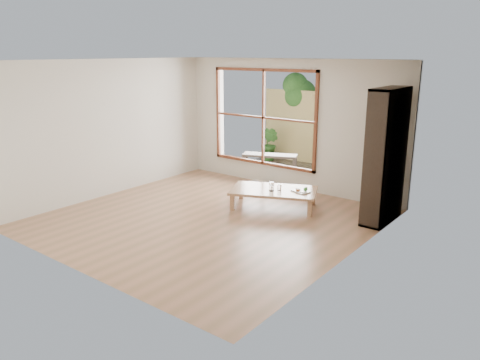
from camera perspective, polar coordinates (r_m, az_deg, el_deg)
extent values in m
plane|color=#A47152|center=(7.94, -3.71, -4.74)|extent=(5.00, 5.00, 0.00)
cube|color=tan|center=(8.45, 4.15, -1.30)|extent=(1.73, 1.40, 0.05)
cube|color=tan|center=(8.30, -0.92, -2.76)|extent=(0.10, 0.10, 0.28)
cube|color=tan|center=(8.95, 0.18, -1.40)|extent=(0.10, 0.10, 0.28)
cube|color=tan|center=(8.09, 8.49, -3.43)|extent=(0.10, 0.10, 0.28)
cube|color=tan|center=(8.76, 8.91, -1.98)|extent=(0.10, 0.10, 0.28)
cube|color=silver|center=(9.61, 2.09, -0.82)|extent=(0.75, 0.75, 0.09)
cube|color=black|center=(7.92, 17.32, 2.78)|extent=(0.35, 0.99, 2.19)
cylinder|color=silver|center=(8.32, 3.88, -0.82)|extent=(0.09, 0.09, 0.16)
cylinder|color=silver|center=(8.40, 4.83, -0.89)|extent=(0.07, 0.07, 0.10)
cylinder|color=silver|center=(8.58, 3.82, -0.54)|extent=(0.07, 0.07, 0.09)
cylinder|color=silver|center=(8.41, 3.90, -0.88)|extent=(0.07, 0.07, 0.09)
cube|color=white|center=(8.34, 7.40, -1.38)|extent=(0.35, 0.29, 0.02)
sphere|color=#3A742E|center=(8.33, 8.00, -1.10)|extent=(0.07, 0.07, 0.07)
cube|color=#C7632F|center=(8.31, 7.07, -1.26)|extent=(0.06, 0.06, 0.03)
cube|color=beige|center=(8.40, 7.08, -1.11)|extent=(0.08, 0.07, 0.02)
cylinder|color=silver|center=(8.27, 7.37, -1.42)|extent=(0.16, 0.06, 0.01)
cube|color=#3B322B|center=(11.03, 6.19, 1.00)|extent=(2.80, 2.00, 0.05)
cube|color=black|center=(10.90, 3.64, 3.03)|extent=(1.30, 0.84, 0.05)
cube|color=black|center=(10.93, 0.46, 2.02)|extent=(0.08, 0.08, 0.35)
cube|color=black|center=(11.20, 0.81, 2.35)|extent=(0.08, 0.08, 0.35)
cube|color=black|center=(10.72, 6.57, 1.65)|extent=(0.08, 0.08, 0.35)
cube|color=black|center=(10.99, 6.78, 1.99)|extent=(0.08, 0.08, 0.35)
cube|color=tan|center=(11.70, 8.91, 6.24)|extent=(2.80, 0.06, 1.80)
imported|color=#2E5E22|center=(11.21, 11.64, 3.72)|extent=(1.02, 0.93, 0.98)
imported|color=#2E5E22|center=(11.94, 3.65, 4.43)|extent=(0.55, 0.48, 0.87)
cylinder|color=#4C3D2D|center=(12.32, 6.72, 6.31)|extent=(0.14, 0.14, 1.60)
sphere|color=#2E5E22|center=(12.15, 7.33, 10.20)|extent=(0.84, 0.84, 0.84)
sphere|color=#2E5E22|center=(12.38, 6.40, 9.40)|extent=(0.70, 0.70, 0.70)
sphere|color=#2E5E22|center=(12.09, 6.75, 11.39)|extent=(0.64, 0.64, 0.64)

